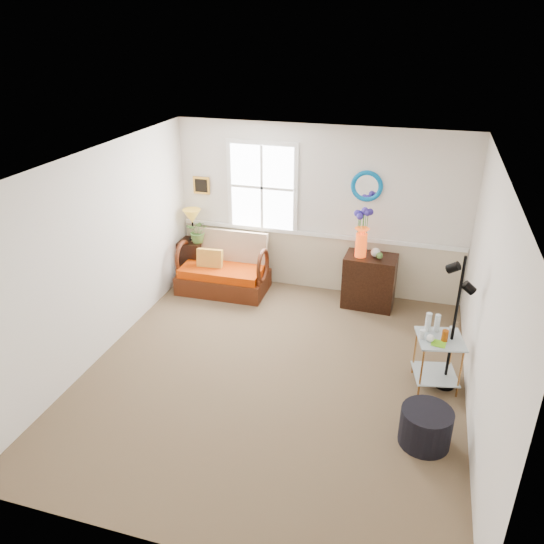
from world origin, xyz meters
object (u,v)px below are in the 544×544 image
(loveseat, at_px, (223,264))
(cabinet, at_px, (369,281))
(floor_lamp, at_px, (454,324))
(side_table, at_px, (437,362))
(ottoman, at_px, (426,427))
(lamp_stand, at_px, (193,259))

(loveseat, bearing_deg, cabinet, 2.83)
(loveseat, distance_m, floor_lamp, 3.78)
(side_table, bearing_deg, ottoman, -94.54)
(side_table, height_order, floor_lamp, floor_lamp)
(loveseat, distance_m, ottoman, 4.15)
(lamp_stand, distance_m, side_table, 4.36)
(lamp_stand, distance_m, ottoman, 4.83)
(cabinet, relative_size, side_table, 1.25)
(lamp_stand, bearing_deg, side_table, -25.52)
(lamp_stand, relative_size, side_table, 1.04)
(floor_lamp, xyz_separation_m, ottoman, (-0.20, -1.05, -0.64))
(floor_lamp, relative_size, ottoman, 3.20)
(loveseat, relative_size, side_table, 2.15)
(side_table, bearing_deg, cabinet, 119.78)
(loveseat, distance_m, cabinet, 2.29)
(loveseat, distance_m, lamp_stand, 0.72)
(cabinet, relative_size, floor_lamp, 0.48)
(lamp_stand, distance_m, cabinet, 2.94)
(lamp_stand, bearing_deg, ottoman, -37.02)
(cabinet, height_order, ottoman, cabinet)
(ottoman, bearing_deg, lamp_stand, 142.98)
(lamp_stand, relative_size, cabinet, 0.83)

